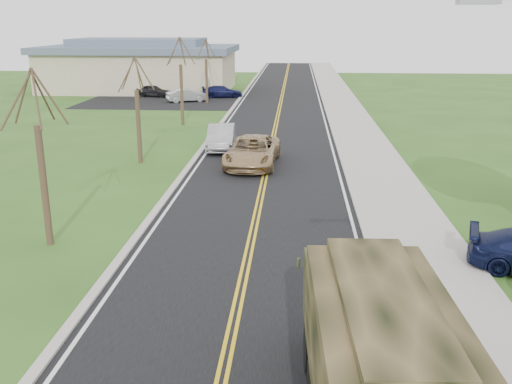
# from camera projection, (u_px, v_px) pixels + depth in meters

# --- Properties ---
(road) EXTENTS (8.00, 120.00, 0.01)m
(road) POSITION_uv_depth(u_px,v_px,m) (278.00, 113.00, 48.13)
(road) COLOR black
(road) RESTS_ON ground
(curb_right) EXTENTS (0.30, 120.00, 0.12)m
(curb_right) POSITION_uv_depth(u_px,v_px,m) (328.00, 113.00, 47.84)
(curb_right) COLOR #9E998E
(curb_right) RESTS_ON ground
(sidewalk_right) EXTENTS (3.20, 120.00, 0.10)m
(sidewalk_right) POSITION_uv_depth(u_px,v_px,m) (349.00, 114.00, 47.72)
(sidewalk_right) COLOR #9E998E
(sidewalk_right) RESTS_ON ground
(curb_left) EXTENTS (0.30, 120.00, 0.10)m
(curb_left) POSITION_uv_depth(u_px,v_px,m) (230.00, 112.00, 48.40)
(curb_left) COLOR #9E998E
(curb_left) RESTS_ON ground
(bare_tree_a) EXTENTS (1.93, 2.26, 6.08)m
(bare_tree_a) POSITION_uv_depth(u_px,v_px,m) (42.00, 172.00, 19.19)
(bare_tree_a) COLOR #38281C
(bare_tree_a) RESTS_ON ground
(bare_tree_b) EXTENTS (1.83, 2.14, 5.73)m
(bare_tree_b) POSITION_uv_depth(u_px,v_px,m) (138.00, 118.00, 30.70)
(bare_tree_b) COLOR #38281C
(bare_tree_b) RESTS_ON ground
(bare_tree_c) EXTENTS (2.04, 2.39, 6.42)m
(bare_tree_c) POSITION_uv_depth(u_px,v_px,m) (181.00, 87.00, 42.08)
(bare_tree_c) COLOR #38281C
(bare_tree_c) RESTS_ON ground
(bare_tree_d) EXTENTS (1.88, 2.20, 5.91)m
(bare_tree_d) POSITION_uv_depth(u_px,v_px,m) (206.00, 76.00, 53.60)
(bare_tree_d) COLOR #38281C
(bare_tree_d) RESTS_ON ground
(commercial_building) EXTENTS (25.50, 21.50, 5.65)m
(commercial_building) POSITION_uv_depth(u_px,v_px,m) (141.00, 66.00, 63.70)
(commercial_building) COLOR tan
(commercial_building) RESTS_ON ground
(military_truck) EXTENTS (2.53, 6.55, 3.22)m
(military_truck) POSITION_uv_depth(u_px,v_px,m) (375.00, 347.00, 10.31)
(military_truck) COLOR black
(military_truck) RESTS_ON ground
(suv_champagne) EXTENTS (2.93, 5.77, 1.56)m
(suv_champagne) POSITION_uv_depth(u_px,v_px,m) (252.00, 151.00, 30.55)
(suv_champagne) COLOR tan
(suv_champagne) RESTS_ON ground
(sedan_silver) EXTENTS (1.84, 4.58, 1.48)m
(sedan_silver) POSITION_uv_depth(u_px,v_px,m) (221.00, 137.00, 34.51)
(sedan_silver) COLOR #A5A4A9
(sedan_silver) RESTS_ON ground
(lot_car_dark) EXTENTS (3.92, 2.31, 1.25)m
(lot_car_dark) POSITION_uv_depth(u_px,v_px,m) (154.00, 91.00, 58.39)
(lot_car_dark) COLOR black
(lot_car_dark) RESTS_ON ground
(lot_car_silver) EXTENTS (4.15, 2.77, 1.29)m
(lot_car_silver) POSITION_uv_depth(u_px,v_px,m) (187.00, 95.00, 54.79)
(lot_car_silver) COLOR #B4B4B9
(lot_car_silver) RESTS_ON ground
(lot_car_navy) EXTENTS (4.37, 2.36, 1.20)m
(lot_car_navy) POSITION_uv_depth(u_px,v_px,m) (222.00, 92.00, 57.92)
(lot_car_navy) COLOR #0E1134
(lot_car_navy) RESTS_ON ground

